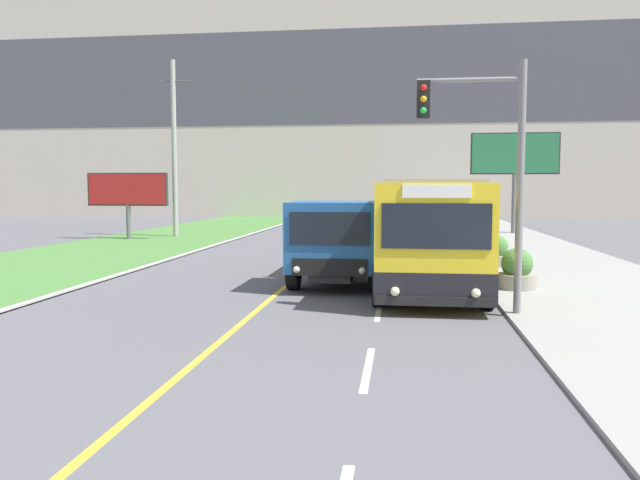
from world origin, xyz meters
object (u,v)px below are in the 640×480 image
(car_distant, at_px, (409,226))
(billboard_small, at_px, (128,191))
(utility_pole_far, at_px, (174,148))
(planter_round_near, at_px, (517,271))
(billboard_large, at_px, (515,157))
(planter_round_far, at_px, (466,232))
(city_bus, at_px, (430,238))
(dump_truck, at_px, (338,241))
(traffic_light_mast, at_px, (488,154))
(planter_round_second, at_px, (496,252))
(planter_round_third, at_px, (481,240))

(car_distant, relative_size, billboard_small, 0.97)
(utility_pole_far, relative_size, planter_round_near, 8.98)
(billboard_large, bearing_deg, planter_round_far, -118.44)
(planter_round_near, xyz_separation_m, planter_round_far, (0.12, 14.81, -0.02))
(planter_round_near, bearing_deg, city_bus, -155.05)
(utility_pole_far, bearing_deg, billboard_large, 12.69)
(dump_truck, height_order, planter_round_near, dump_truck)
(planter_round_near, bearing_deg, car_distant, 98.94)
(city_bus, relative_size, traffic_light_mast, 1.03)
(planter_round_second, height_order, planter_round_far, planter_round_second)
(dump_truck, xyz_separation_m, planter_round_third, (5.13, 9.13, -0.67))
(city_bus, xyz_separation_m, utility_pole_far, (-13.41, 17.77, 3.47))
(traffic_light_mast, distance_m, billboard_large, 24.87)
(utility_pole_far, height_order, billboard_large, utility_pole_far)
(traffic_light_mast, relative_size, planter_round_near, 4.99)
(city_bus, relative_size, planter_round_second, 5.17)
(planter_round_third, bearing_deg, billboard_small, 165.12)
(traffic_light_mast, bearing_deg, planter_round_third, 83.52)
(billboard_large, relative_size, planter_round_second, 5.51)
(planter_round_second, distance_m, planter_round_far, 9.87)
(dump_truck, height_order, traffic_light_mast, traffic_light_mast)
(car_distant, height_order, traffic_light_mast, traffic_light_mast)
(billboard_large, xyz_separation_m, planter_round_far, (-3.36, -6.20, -4.03))
(planter_round_far, bearing_deg, utility_pole_far, 173.29)
(car_distant, distance_m, billboard_small, 15.26)
(planter_round_near, bearing_deg, billboard_small, 140.33)
(utility_pole_far, distance_m, planter_round_far, 16.60)
(billboard_large, distance_m, planter_round_near, 21.67)
(city_bus, bearing_deg, dump_truck, 143.96)
(traffic_light_mast, height_order, planter_round_third, traffic_light_mast)
(car_distant, height_order, planter_round_near, car_distant)
(billboard_large, distance_m, planter_round_second, 16.90)
(traffic_light_mast, distance_m, billboard_small, 24.35)
(utility_pole_far, distance_m, billboard_small, 3.66)
(utility_pole_far, height_order, planter_round_far, utility_pole_far)
(utility_pole_far, height_order, billboard_small, utility_pole_far)
(planter_round_near, xyz_separation_m, planter_round_second, (0.16, 4.94, -0.00))
(traffic_light_mast, distance_m, planter_round_third, 13.66)
(planter_round_near, bearing_deg, traffic_light_mast, -110.42)
(city_bus, xyz_separation_m, billboard_large, (5.83, 22.10, 3.07))
(dump_truck, relative_size, planter_round_far, 6.68)
(traffic_light_mast, distance_m, planter_round_second, 8.94)
(city_bus, distance_m, billboard_small, 21.94)
(city_bus, distance_m, planter_round_second, 6.60)
(car_distant, bearing_deg, city_bus, -88.93)
(planter_round_third, bearing_deg, dump_truck, -119.34)
(traffic_light_mast, height_order, billboard_large, billboard_large)
(dump_truck, distance_m, planter_round_third, 10.49)
(planter_round_far, bearing_deg, car_distant, 140.57)
(utility_pole_far, bearing_deg, billboard_small, -132.16)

